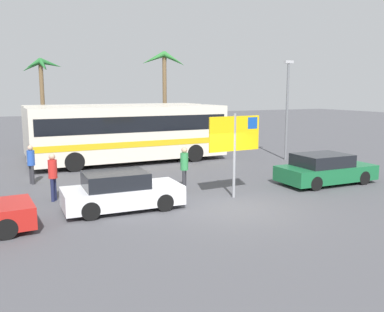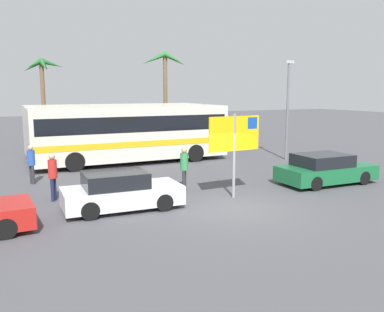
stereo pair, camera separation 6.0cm
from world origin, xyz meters
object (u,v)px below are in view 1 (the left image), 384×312
Objects in this scene: pedestrian_by_bus at (53,173)px; bus_rear_coach at (116,126)px; car_green at (325,169)px; ferry_sign at (236,137)px; bus_front_coach at (131,131)px; pedestrian_crossing_lot at (184,165)px; car_white at (121,192)px; pedestrian_near_sign at (31,161)px.

bus_rear_coach is at bearing 95.15° from pedestrian_by_bus.
bus_rear_coach is 13.74m from car_green.
ferry_sign is 1.80× the size of pedestrian_by_bus.
bus_front_coach is 1.00× the size of bus_rear_coach.
bus_front_coach is 7.37m from pedestrian_crossing_lot.
pedestrian_crossing_lot reaches higher than car_green.
bus_front_coach reaches higher than car_white.
car_white is at bearing -85.63° from pedestrian_near_sign.
ferry_sign is 6.88m from pedestrian_by_bus.
pedestrian_near_sign is at bearing 155.64° from car_green.
bus_rear_coach is 12.85m from car_white.
bus_rear_coach is at bearing 77.22° from car_white.
bus_rear_coach is 2.52× the size of car_green.
bus_front_coach is at bearing 94.87° from ferry_sign.
bus_rear_coach is (0.12, 3.60, 0.00)m from bus_front_coach.
ferry_sign is at bearing -1.48° from car_white.
pedestrian_crossing_lot is at bearing 23.70° from pedestrian_by_bus.
ferry_sign reaches higher than pedestrian_near_sign.
bus_front_coach is 8.36m from pedestrian_by_bus.
bus_front_coach and bus_rear_coach have the same top height.
pedestrian_by_bus is (-6.30, 2.47, -1.27)m from ferry_sign.
car_white is (-3.32, -12.36, -1.15)m from bus_rear_coach.
ferry_sign is 0.79× the size of car_white.
car_green is 1.07× the size of car_white.
bus_front_coach is 3.60m from bus_rear_coach.
car_green is (5.97, -8.78, -1.15)m from bus_front_coach.
car_green is at bearing -44.52° from pedestrian_near_sign.
bus_front_coach reaches higher than pedestrian_near_sign.
pedestrian_by_bus is (0.46, -3.35, 0.05)m from pedestrian_near_sign.
pedestrian_near_sign is 3.38m from pedestrian_by_bus.
pedestrian_near_sign reaches higher than car_white.
bus_rear_coach reaches higher than pedestrian_near_sign.
pedestrian_crossing_lot is (-1.33, 1.72, -1.25)m from ferry_sign.
ferry_sign is 1.77× the size of pedestrian_crossing_lot.
pedestrian_crossing_lot reaches higher than pedestrian_near_sign.
ferry_sign is at bearing -59.60° from pedestrian_near_sign.
bus_rear_coach is 3.41× the size of ferry_sign.
bus_front_coach is at bearing 125.55° from car_green.
ferry_sign is 5.08m from car_green.
bus_front_coach is 10.68m from car_green.
ferry_sign is 0.74× the size of car_green.
bus_rear_coach reaches higher than car_green.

